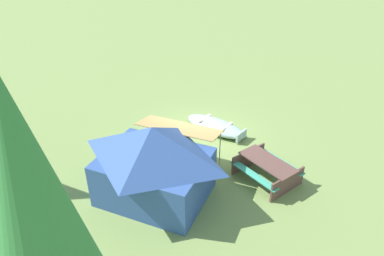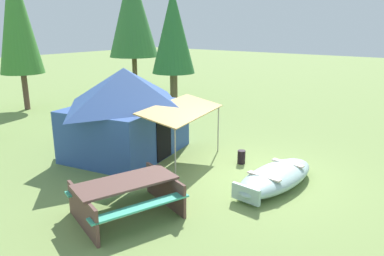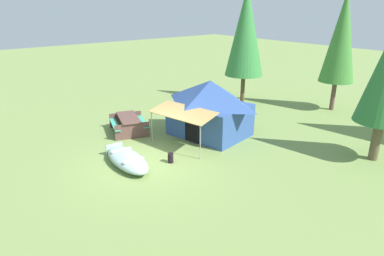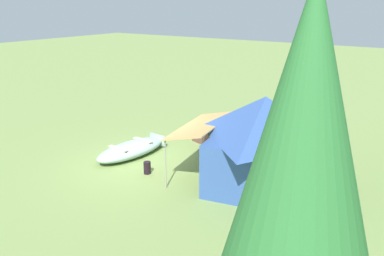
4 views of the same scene
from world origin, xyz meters
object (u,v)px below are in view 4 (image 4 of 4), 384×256
at_px(picnic_table, 225,129).
at_px(fuel_can, 147,168).
at_px(pine_tree_side, 303,155).
at_px(cooler_box, 247,162).
at_px(beached_rowboat, 131,149).
at_px(canvas_cabin_tent, 263,140).

height_order(picnic_table, fuel_can, picnic_table).
relative_size(picnic_table, pine_tree_side, 0.44).
relative_size(picnic_table, fuel_can, 6.30).
relative_size(picnic_table, cooler_box, 4.17).
distance_m(beached_rowboat, cooler_box, 3.82).
xyz_separation_m(canvas_cabin_tent, cooler_box, (-0.84, -0.90, -1.13)).
distance_m(cooler_box, fuel_can, 3.07).
xyz_separation_m(picnic_table, cooler_box, (1.76, 1.82, -0.30)).
height_order(picnic_table, cooler_box, picnic_table).
height_order(canvas_cabin_tent, fuel_can, canvas_cabin_tent).
height_order(beached_rowboat, pine_tree_side, pine_tree_side).
relative_size(beached_rowboat, fuel_can, 7.58).
relative_size(cooler_box, fuel_can, 1.51).
height_order(beached_rowboat, picnic_table, picnic_table).
distance_m(beached_rowboat, picnic_table, 3.54).
bearing_deg(pine_tree_side, cooler_box, -149.29).
bearing_deg(pine_tree_side, beached_rowboat, -125.81).
distance_m(cooler_box, pine_tree_side, 8.54).
bearing_deg(fuel_can, cooler_box, 133.74).
distance_m(canvas_cabin_tent, cooler_box, 1.67).
relative_size(beached_rowboat, picnic_table, 1.20).
relative_size(canvas_cabin_tent, pine_tree_side, 0.81).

